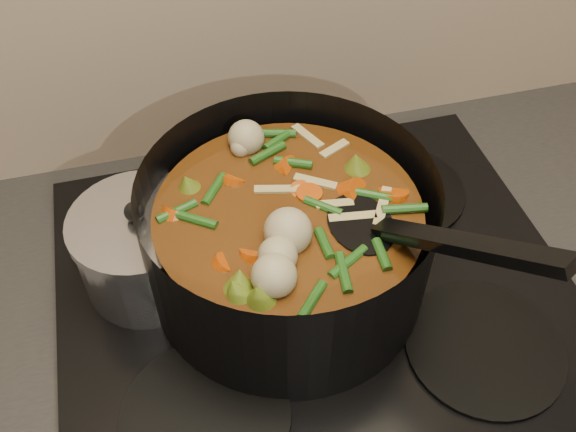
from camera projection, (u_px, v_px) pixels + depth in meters
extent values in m
cube|color=black|center=(315.00, 309.00, 0.82)|extent=(2.64, 0.64, 0.05)
cube|color=black|center=(316.00, 293.00, 0.79)|extent=(0.62, 0.54, 0.02)
cylinder|color=black|center=(206.00, 415.00, 0.67)|extent=(0.18, 0.18, 0.01)
cylinder|color=black|center=(485.00, 347.00, 0.73)|extent=(0.18, 0.18, 0.01)
cylinder|color=black|center=(172.00, 234.00, 0.84)|extent=(0.18, 0.18, 0.01)
cylinder|color=black|center=(400.00, 190.00, 0.90)|extent=(0.18, 0.18, 0.01)
cylinder|color=black|center=(288.00, 236.00, 0.73)|extent=(0.41, 0.41, 0.16)
cylinder|color=black|center=(288.00, 276.00, 0.79)|extent=(0.32, 0.32, 0.01)
cylinder|color=#552C0E|center=(288.00, 244.00, 0.74)|extent=(0.30, 0.30, 0.11)
cylinder|color=#D24609|center=(326.00, 205.00, 0.71)|extent=(0.03, 0.04, 0.03)
cylinder|color=#D24609|center=(315.00, 168.00, 0.75)|extent=(0.05, 0.04, 0.03)
cylinder|color=#D24609|center=(245.00, 152.00, 0.77)|extent=(0.05, 0.05, 0.03)
cylinder|color=#D24609|center=(234.00, 204.00, 0.71)|extent=(0.04, 0.04, 0.03)
cylinder|color=#D24609|center=(217.00, 256.00, 0.66)|extent=(0.04, 0.04, 0.03)
cylinder|color=#D24609|center=(289.00, 243.00, 0.68)|extent=(0.05, 0.05, 0.03)
cylinder|color=#D24609|center=(347.00, 246.00, 0.67)|extent=(0.04, 0.04, 0.03)
cylinder|color=#D24609|center=(385.00, 196.00, 0.72)|extent=(0.04, 0.04, 0.03)
cylinder|color=#D24609|center=(311.00, 178.00, 0.74)|extent=(0.05, 0.05, 0.03)
cylinder|color=#D24609|center=(253.00, 160.00, 0.76)|extent=(0.04, 0.05, 0.03)
cylinder|color=#D24609|center=(250.00, 206.00, 0.71)|extent=(0.04, 0.03, 0.03)
cylinder|color=#D24609|center=(229.00, 246.00, 0.67)|extent=(0.04, 0.05, 0.03)
sphere|color=tan|center=(348.00, 192.00, 0.71)|extent=(0.05, 0.05, 0.05)
sphere|color=tan|center=(253.00, 168.00, 0.73)|extent=(0.05, 0.05, 0.05)
sphere|color=tan|center=(251.00, 244.00, 0.66)|extent=(0.05, 0.05, 0.05)
sphere|color=tan|center=(351.00, 213.00, 0.69)|extent=(0.05, 0.05, 0.05)
cone|color=olive|center=(269.00, 274.00, 0.64)|extent=(0.04, 0.04, 0.04)
cone|color=olive|center=(371.00, 229.00, 0.68)|extent=(0.04, 0.04, 0.04)
cone|color=olive|center=(327.00, 156.00, 0.75)|extent=(0.04, 0.04, 0.04)
cone|color=olive|center=(224.00, 170.00, 0.74)|extent=(0.04, 0.04, 0.04)
cone|color=olive|center=(221.00, 253.00, 0.66)|extent=(0.04, 0.04, 0.04)
cone|color=olive|center=(341.00, 263.00, 0.65)|extent=(0.04, 0.04, 0.04)
cylinder|color=#225F1B|center=(310.00, 181.00, 0.73)|extent=(0.01, 0.04, 0.01)
cylinder|color=#225F1B|center=(264.00, 143.00, 0.77)|extent=(0.04, 0.04, 0.01)
cylinder|color=#225F1B|center=(218.00, 179.00, 0.73)|extent=(0.05, 0.02, 0.01)
cylinder|color=#225F1B|center=(224.00, 221.00, 0.69)|extent=(0.03, 0.04, 0.01)
cylinder|color=#225F1B|center=(265.00, 239.00, 0.67)|extent=(0.03, 0.04, 0.01)
cylinder|color=#225F1B|center=(320.00, 289.00, 0.63)|extent=(0.04, 0.02, 0.01)
cylinder|color=#225F1B|center=(365.00, 239.00, 0.67)|extent=(0.04, 0.04, 0.01)
cylinder|color=#225F1B|center=(349.00, 195.00, 0.71)|extent=(0.01, 0.04, 0.01)
cylinder|color=#225F1B|center=(309.00, 180.00, 0.73)|extent=(0.04, 0.04, 0.01)
cylinder|color=#225F1B|center=(261.00, 143.00, 0.77)|extent=(0.05, 0.02, 0.01)
cylinder|color=#225F1B|center=(217.00, 181.00, 0.73)|extent=(0.03, 0.04, 0.01)
cylinder|color=#225F1B|center=(225.00, 223.00, 0.69)|extent=(0.03, 0.04, 0.01)
cylinder|color=#225F1B|center=(266.00, 239.00, 0.67)|extent=(0.04, 0.02, 0.01)
cylinder|color=#225F1B|center=(323.00, 288.00, 0.63)|extent=(0.04, 0.04, 0.01)
cylinder|color=#225F1B|center=(366.00, 238.00, 0.67)|extent=(0.01, 0.04, 0.01)
cube|color=tan|center=(220.00, 191.00, 0.72)|extent=(0.05, 0.01, 0.00)
cube|color=tan|center=(240.00, 255.00, 0.66)|extent=(0.02, 0.05, 0.00)
cube|color=tan|center=(334.00, 256.00, 0.66)|extent=(0.05, 0.03, 0.00)
cube|color=tan|center=(357.00, 193.00, 0.72)|extent=(0.04, 0.04, 0.00)
cube|color=tan|center=(287.00, 159.00, 0.76)|extent=(0.03, 0.05, 0.00)
cube|color=tan|center=(218.00, 193.00, 0.72)|extent=(0.05, 0.02, 0.00)
cube|color=tan|center=(243.00, 257.00, 0.66)|extent=(0.01, 0.05, 0.00)
ellipsoid|color=black|center=(361.00, 225.00, 0.69)|extent=(0.08, 0.10, 0.01)
cube|color=black|center=(463.00, 245.00, 0.59)|extent=(0.11, 0.18, 0.12)
cylinder|color=silver|center=(145.00, 252.00, 0.76)|extent=(0.15, 0.15, 0.10)
cylinder|color=silver|center=(137.00, 222.00, 0.72)|extent=(0.16, 0.16, 0.01)
sphere|color=black|center=(134.00, 212.00, 0.71)|extent=(0.02, 0.02, 0.02)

